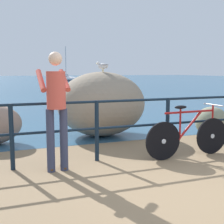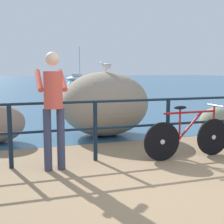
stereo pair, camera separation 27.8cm
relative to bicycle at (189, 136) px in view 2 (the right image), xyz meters
name	(u,v)px [view 2 (the right image)]	position (x,y,z in m)	size (l,w,h in m)	color
ground_plane	(40,92)	(-0.90, 18.61, -0.44)	(120.00, 120.00, 0.10)	#846B4C
sea_surface	(24,80)	(-0.90, 46.52, -0.39)	(120.00, 90.00, 0.01)	#2D5675
promenade_railing	(133,121)	(-0.90, 0.35, 0.25)	(9.56, 0.07, 1.02)	black
bicycle	(189,136)	(0.00, 0.00, 0.00)	(1.70, 0.48, 0.92)	black
person_at_railing	(53,105)	(-2.30, 0.07, 0.60)	(0.44, 0.64, 1.78)	#333851
breakwater_boulder_main	(105,104)	(-0.83, 2.27, 0.35)	(2.06, 1.73, 1.48)	gray
breakwater_boulder_right	(216,122)	(1.51, 1.28, -0.05)	(0.77, 0.70, 0.69)	gray
seagull	(106,66)	(-0.83, 2.18, 1.23)	(0.28, 0.30, 0.23)	gold
sailboat	(79,78)	(6.40, 39.44, 0.03)	(3.96, 4.09, 4.90)	white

